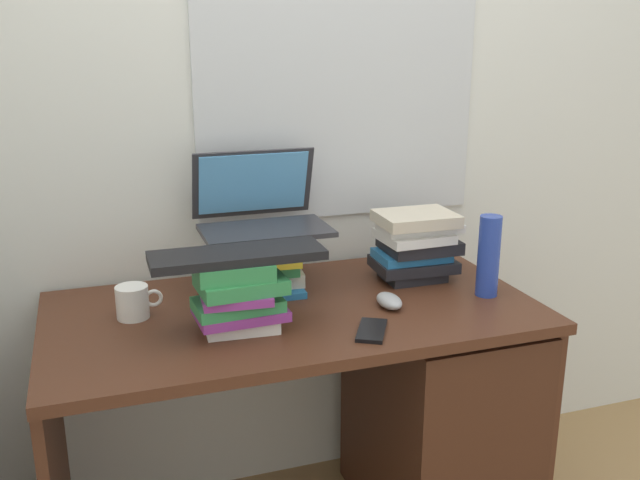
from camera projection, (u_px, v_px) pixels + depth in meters
name	position (u px, v px, depth m)	size (l,w,h in m)	color
wall_back	(255.00, 91.00, 2.08)	(6.00, 0.06, 2.60)	silver
desk	(404.00, 406.00, 2.06)	(1.31, 0.68, 0.76)	#4C2819
book_stack_tall	(265.00, 261.00, 1.98)	(0.22, 0.19, 0.17)	#2672B2
book_stack_keyboard_riser	(238.00, 294.00, 1.71)	(0.23, 0.19, 0.18)	white
book_stack_side	(415.00, 244.00, 2.08)	(0.25, 0.19, 0.21)	black
laptop	(260.00, 210.00, 2.00)	(0.36, 0.28, 0.22)	#2D2D33
keyboard	(237.00, 255.00, 1.69)	(0.42, 0.14, 0.02)	black
computer_mouse	(389.00, 301.00, 1.88)	(0.06, 0.10, 0.04)	#A5A8AD
mug	(133.00, 302.00, 1.81)	(0.12, 0.08, 0.09)	white
water_bottle	(489.00, 256.00, 1.94)	(0.06, 0.06, 0.23)	#263FA5
cell_phone	(372.00, 330.00, 1.73)	(0.07, 0.14, 0.01)	black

